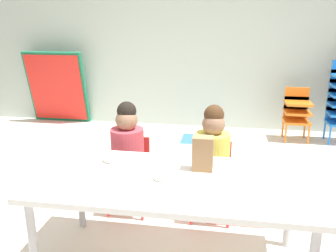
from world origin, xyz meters
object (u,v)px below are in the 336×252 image
Objects in this scene: kid_chair_orange_stack at (297,110)px; donut_powdered_loose at (161,177)px; craft_table at (173,186)px; paper_plate_near_edge at (111,161)px; seated_child_near_camera at (128,147)px; donut_powdered_on_plate at (111,159)px; seated_child_middle_seat at (213,152)px; folded_activity_table at (57,88)px; paper_bag_brown at (203,154)px.

donut_powdered_loose is (-1.27, -2.76, 0.23)m from kid_chair_orange_stack.
paper_plate_near_edge is (-0.45, 0.18, 0.06)m from craft_table.
kid_chair_orange_stack is (1.66, 2.11, -0.16)m from seated_child_near_camera.
paper_plate_near_edge is 1.62× the size of donut_powdered_on_plate.
seated_child_middle_seat is at bearing 33.87° from paper_plate_near_edge.
folded_activity_table is 3.32m from paper_plate_near_edge.
craft_table is at bearing -22.24° from paper_plate_near_edge.
donut_powdered_on_plate is at bearing 151.62° from donut_powdered_loose.
seated_child_middle_seat is 2.34m from kid_chair_orange_stack.
seated_child_near_camera is 0.67m from seated_child_middle_seat.
seated_child_near_camera is 5.10× the size of paper_plate_near_edge.
paper_plate_near_edge is at bearing 151.62° from donut_powdered_loose.
folded_activity_table is at bearing 122.18° from paper_plate_near_edge.
paper_plate_near_edge is (-1.65, -2.55, 0.22)m from kid_chair_orange_stack.
donut_powdered_on_plate is (-1.65, -2.55, 0.24)m from kid_chair_orange_stack.
paper_plate_near_edge reaches higher than craft_table.
folded_activity_table is at bearing 126.60° from seated_child_near_camera.
paper_plate_near_edge is at bearing 0.00° from donut_powdered_on_plate.
paper_bag_brown is at bearing -2.55° from donut_powdered_on_plate.
seated_child_middle_seat is at bearing 0.00° from seated_child_near_camera.
seated_child_near_camera is 0.45m from donut_powdered_on_plate.
seated_child_middle_seat is at bearing 33.87° from donut_powdered_on_plate.
craft_table is 3.00m from kid_chair_orange_stack.
kid_chair_orange_stack reaches higher than craft_table.
paper_plate_near_edge is (-0.61, 0.03, -0.11)m from paper_bag_brown.
donut_powdered_on_plate is at bearing -146.13° from seated_child_middle_seat.
seated_child_middle_seat is 0.71m from donut_powdered_loose.
seated_child_middle_seat is (0.21, 0.62, -0.01)m from craft_table.
seated_child_middle_seat reaches higher than donut_powdered_on_plate.
seated_child_near_camera is 0.45m from paper_plate_near_edge.
seated_child_near_camera is 1.00× the size of seated_child_middle_seat.
paper_plate_near_edge is at bearing 177.45° from paper_bag_brown.
donut_powdered_loose is (0.39, -0.65, 0.07)m from seated_child_near_camera.
paper_bag_brown is 0.62m from paper_plate_near_edge.
paper_bag_brown is at bearing -50.02° from folded_activity_table.
paper_bag_brown reaches higher than donut_powdered_loose.
kid_chair_orange_stack is at bearing -4.32° from folded_activity_table.
donut_powdered_on_plate is (-0.61, 0.03, -0.09)m from paper_bag_brown.
seated_child_middle_seat is at bearing 84.41° from paper_bag_brown.
paper_bag_brown is (2.38, -2.84, 0.18)m from folded_activity_table.
seated_child_near_camera is 1.35× the size of kid_chair_orange_stack.
donut_powdered_on_plate is (0.01, -0.44, 0.08)m from seated_child_near_camera.
paper_bag_brown is (0.62, -0.47, 0.17)m from seated_child_near_camera.
craft_table is 1.81× the size of seated_child_near_camera.
paper_bag_brown reaches higher than paper_plate_near_edge.
paper_bag_brown reaches higher than donut_powdered_on_plate.
seated_child_middle_seat is at bearing -44.34° from folded_activity_table.
folded_activity_table is 3.71m from paper_bag_brown.
donut_powdered_on_plate is (0.00, 0.00, 0.02)m from paper_plate_near_edge.
craft_table is 0.49m from donut_powdered_on_plate.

